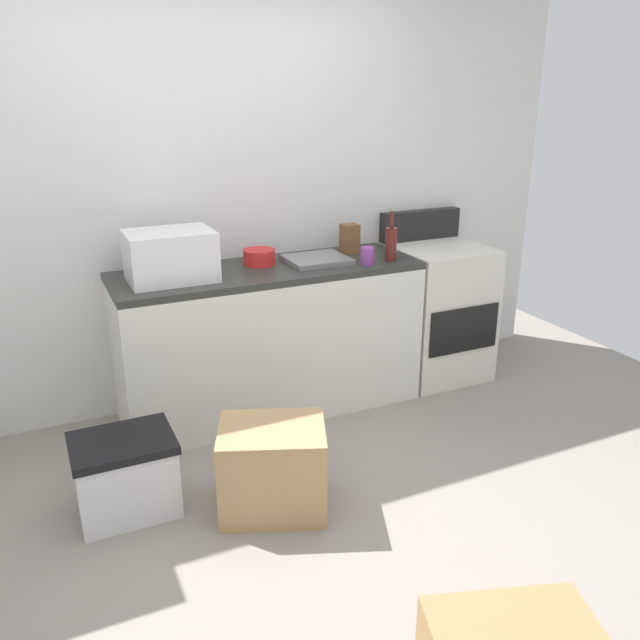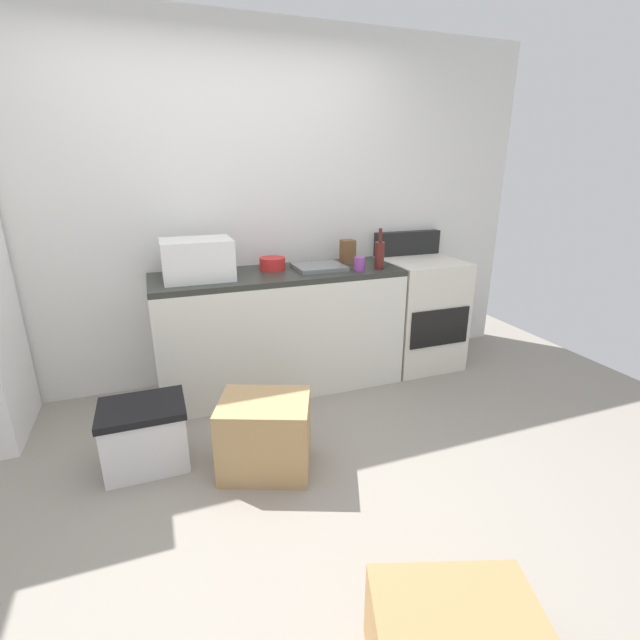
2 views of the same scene
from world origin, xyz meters
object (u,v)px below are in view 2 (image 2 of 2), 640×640
at_px(coffee_mug, 359,264).
at_px(knife_block, 348,251).
at_px(mixing_bowl, 272,264).
at_px(cardboard_box_large, 265,435).
at_px(wine_bottle, 380,254).
at_px(microwave, 197,259).
at_px(cardboard_box_medium, 452,640).
at_px(storage_bin, 145,435).
at_px(stove_oven, 419,311).

xyz_separation_m(coffee_mug, knife_block, (0.04, 0.30, 0.04)).
xyz_separation_m(coffee_mug, mixing_bowl, (-0.59, 0.26, -0.00)).
bearing_deg(mixing_bowl, cardboard_box_large, -108.00).
height_order(wine_bottle, cardboard_box_large, wine_bottle).
xyz_separation_m(microwave, coffee_mug, (1.13, -0.15, -0.09)).
height_order(cardboard_box_medium, storage_bin, storage_bin).
bearing_deg(storage_bin, coffee_mug, 19.07).
height_order(wine_bottle, coffee_mug, wine_bottle).
bearing_deg(coffee_mug, wine_bottle, 2.75).
xyz_separation_m(knife_block, cardboard_box_medium, (-0.66, -2.40, -0.83)).
relative_size(knife_block, storage_bin, 0.39).
bearing_deg(microwave, cardboard_box_large, -78.36).
distance_m(coffee_mug, mixing_bowl, 0.64).
xyz_separation_m(cardboard_box_large, cardboard_box_medium, (0.31, -1.30, -0.06)).
xyz_separation_m(mixing_bowl, cardboard_box_large, (-0.35, -1.07, -0.73)).
xyz_separation_m(mixing_bowl, cardboard_box_medium, (-0.04, -2.36, -0.79)).
distance_m(stove_oven, coffee_mug, 0.83).
xyz_separation_m(wine_bottle, storage_bin, (-1.73, -0.55, -0.82)).
xyz_separation_m(microwave, mixing_bowl, (0.55, 0.11, -0.09)).
bearing_deg(coffee_mug, storage_bin, -160.93).
relative_size(wine_bottle, cardboard_box_medium, 0.56).
bearing_deg(coffee_mug, cardboard_box_medium, -106.61).
relative_size(microwave, knife_block, 2.56).
distance_m(knife_block, storage_bin, 1.97).
height_order(microwave, coffee_mug, microwave).
relative_size(microwave, mixing_bowl, 2.42).
height_order(knife_block, mixing_bowl, knife_block).
xyz_separation_m(stove_oven, coffee_mug, (-0.65, -0.18, 0.48)).
bearing_deg(stove_oven, storage_bin, -162.08).
height_order(microwave, knife_block, microwave).
relative_size(coffee_mug, mixing_bowl, 0.53).
bearing_deg(wine_bottle, cardboard_box_large, -143.38).
bearing_deg(knife_block, coffee_mug, -96.77).
distance_m(coffee_mug, cardboard_box_medium, 2.33).
bearing_deg(mixing_bowl, storage_bin, -140.64).
bearing_deg(cardboard_box_large, microwave, 101.64).
bearing_deg(storage_bin, cardboard_box_medium, -59.13).
xyz_separation_m(knife_block, mixing_bowl, (-0.62, -0.04, -0.04)).
bearing_deg(cardboard_box_medium, microwave, 102.60).
height_order(microwave, storage_bin, microwave).
bearing_deg(cardboard_box_medium, storage_bin, 120.87).
distance_m(cardboard_box_large, storage_bin, 0.68).
relative_size(stove_oven, cardboard_box_medium, 2.07).
bearing_deg(knife_block, cardboard_box_large, -131.24).
distance_m(microwave, knife_block, 1.18).
height_order(knife_block, cardboard_box_large, knife_block).
relative_size(stove_oven, knife_block, 6.11).
relative_size(stove_oven, cardboard_box_large, 2.25).
height_order(microwave, wine_bottle, wine_bottle).
distance_m(wine_bottle, knife_block, 0.32).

